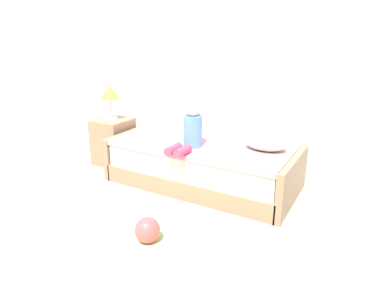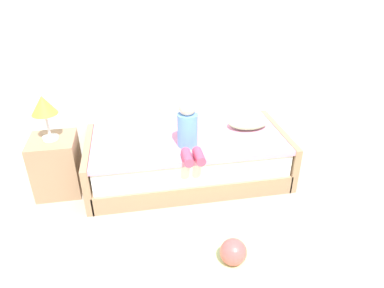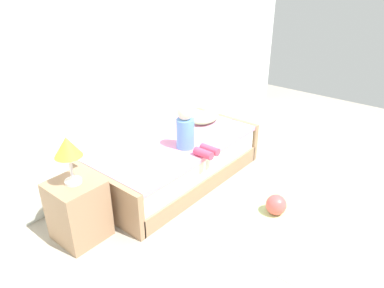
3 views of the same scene
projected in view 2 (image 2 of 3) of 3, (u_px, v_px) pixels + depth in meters
name	position (u px, v px, depth m)	size (l,w,h in m)	color
wall_rear	(141.00, 33.00, 3.60)	(7.20, 0.10, 2.90)	silver
bed	(188.00, 157.00, 3.74)	(2.11, 1.00, 0.50)	#997556
nightstand	(57.00, 165.00, 3.50)	(0.44, 0.44, 0.60)	#997556
table_lamp	(44.00, 107.00, 3.19)	(0.24, 0.24, 0.45)	silver
child_figure	(188.00, 129.00, 3.31)	(0.20, 0.51, 0.50)	#598CD1
pillow	(248.00, 122.00, 3.78)	(0.44, 0.30, 0.13)	#99CC8C
toy_ball	(233.00, 252.00, 2.74)	(0.22, 0.22, 0.22)	#E54C4C
area_rug	(237.00, 264.00, 2.77)	(1.60, 1.10, 0.01)	#B2D189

